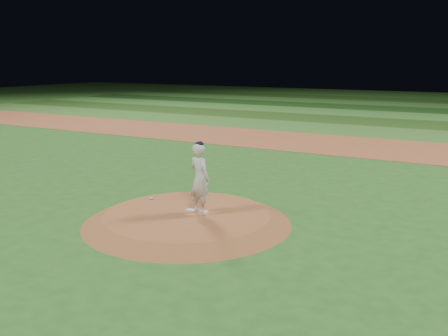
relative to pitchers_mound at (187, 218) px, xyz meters
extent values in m
plane|color=#28601F|center=(0.00, 0.00, -0.12)|extent=(120.00, 120.00, 0.00)
cube|color=#9B5330|center=(0.00, 14.00, -0.12)|extent=(70.00, 6.00, 0.02)
cube|color=#376D27|center=(0.00, 19.50, -0.12)|extent=(70.00, 5.00, 0.02)
cube|color=#234817|center=(0.00, 24.50, -0.12)|extent=(70.00, 5.00, 0.02)
cube|color=#37782B|center=(0.00, 29.50, -0.12)|extent=(70.00, 5.00, 0.02)
cube|color=#173F14|center=(0.00, 34.50, -0.12)|extent=(70.00, 5.00, 0.02)
cube|color=#326926|center=(0.00, 39.50, -0.12)|extent=(70.00, 5.00, 0.02)
cube|color=#1F4917|center=(0.00, 44.50, -0.12)|extent=(70.00, 5.00, 0.02)
cone|color=#97572F|center=(0.00, 0.00, 0.00)|extent=(5.50, 5.50, 0.25)
cube|color=silver|center=(0.11, 0.30, 0.14)|extent=(0.62, 0.24, 0.03)
ellipsoid|color=beige|center=(-1.66, 0.63, 0.16)|extent=(0.11, 0.11, 0.06)
imported|color=silver|center=(0.29, 0.18, 1.06)|extent=(0.80, 0.65, 1.88)
ellipsoid|color=black|center=(0.29, 0.18, 1.98)|extent=(0.22, 0.22, 0.15)
camera|label=1|loc=(6.99, -10.56, 4.13)|focal=40.00mm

